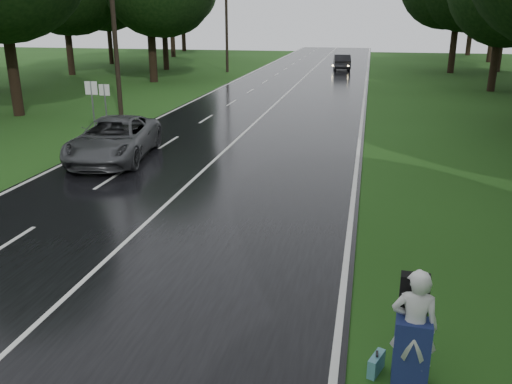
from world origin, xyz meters
TOP-DOWN VIEW (x-y plane):
  - ground at (0.00, 0.00)m, footprint 160.00×160.00m
  - road at (0.00, 20.00)m, footprint 12.00×140.00m
  - lane_center at (0.00, 20.00)m, footprint 0.12×140.00m
  - grey_car at (-4.11, 10.71)m, footprint 3.70×6.43m
  - far_car at (3.05, 50.50)m, footprint 2.18×4.99m
  - hitchhiker at (7.03, -1.42)m, footprint 0.77×0.70m
  - suitcase at (6.49, -1.32)m, footprint 0.30×0.50m
  - utility_pole_mid at (-8.50, 20.52)m, footprint 1.80×0.28m
  - utility_pole_far at (-8.50, 45.77)m, footprint 1.80×0.28m
  - road_sign_a at (-7.20, 14.86)m, footprint 0.64×0.10m
  - road_sign_b at (-7.20, 16.17)m, footprint 0.57×0.10m
  - tree_left_d at (-14.37, 19.02)m, footprint 10.39×10.39m
  - tree_left_e at (-12.77, 36.25)m, footprint 9.46×9.46m
  - tree_left_f at (-15.62, 46.83)m, footprint 8.73×8.73m
  - tree_right_e at (15.47, 35.98)m, footprint 8.64×8.64m
  - tree_right_f at (14.18, 49.66)m, footprint 10.30×10.30m

SIDE VIEW (x-z plane):
  - ground at x=0.00m, z-range 0.00..0.00m
  - utility_pole_mid at x=-8.50m, z-range -4.53..4.53m
  - utility_pole_far at x=-8.50m, z-range -5.01..5.01m
  - road_sign_a at x=-7.20m, z-range -1.34..1.34m
  - road_sign_b at x=-7.20m, z-range -1.19..1.19m
  - tree_left_d at x=-14.37m, z-range -8.12..8.12m
  - tree_left_e at x=-12.77m, z-range -7.39..7.39m
  - tree_left_f at x=-15.62m, z-range -6.82..6.82m
  - tree_right_e at x=15.47m, z-range -6.75..6.75m
  - tree_right_f at x=14.18m, z-range -8.04..8.04m
  - road at x=0.00m, z-range 0.00..0.04m
  - lane_center at x=0.00m, z-range 0.04..0.05m
  - suitcase at x=6.49m, z-range 0.00..0.34m
  - far_car at x=3.05m, z-range 0.04..1.64m
  - grey_car at x=-4.11m, z-range 0.04..1.73m
  - hitchhiker at x=7.03m, z-range -0.07..1.98m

